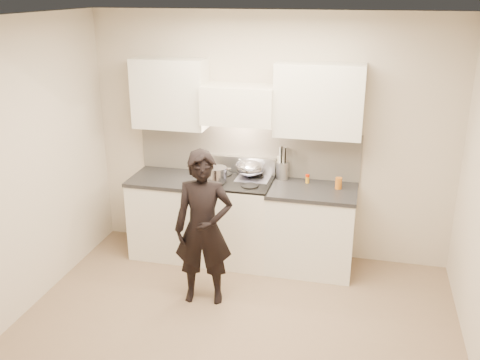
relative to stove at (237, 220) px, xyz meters
The scene contains 11 objects.
ground_plane 1.53m from the stove, 78.12° to the right, with size 4.00×4.00×0.00m, color #7F664D.
room_shell 1.56m from the stove, 77.04° to the right, with size 4.04×3.54×2.70m.
stove is the anchor object (origin of this frame).
counter_right 0.83m from the stove, ahead, with size 0.92×0.67×0.92m.
counter_left 0.78m from the stove, behind, with size 0.82×0.67×0.92m.
wok 0.60m from the stove, 50.82° to the left, with size 0.32×0.40×0.26m.
stock_pot 0.60m from the stove, 153.19° to the right, with size 0.31×0.29×0.15m.
utensil_crock 0.76m from the stove, 26.78° to the left, with size 0.14×0.14×0.36m.
spice_jar 0.91m from the stove, 12.54° to the left, with size 0.04×0.04×0.09m.
oil_glass 1.20m from the stove, ahead, with size 0.07×0.07×0.12m.
person 0.94m from the stove, 96.65° to the right, with size 0.56×0.37×1.53m, color black.
Camera 1 is at (1.01, -3.84, 2.92)m, focal length 40.00 mm.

